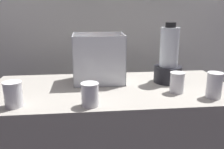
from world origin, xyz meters
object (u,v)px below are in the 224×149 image
object	(u,v)px
carrot_display_bin	(99,67)
blender_pitcher	(168,60)
juice_cup_pomegranate_left	(90,96)
juice_cup_beet_far_left	(13,96)
juice_cup_carrot_middle	(177,84)
juice_cup_mango_right	(214,87)

from	to	relation	value
carrot_display_bin	blender_pitcher	bearing A→B (deg)	-7.55
blender_pitcher	juice_cup_pomegranate_left	distance (m)	0.59
juice_cup_beet_far_left	juice_cup_carrot_middle	xyz separation A→B (m)	(0.83, 0.11, -0.00)
juice_cup_beet_far_left	carrot_display_bin	bearing A→B (deg)	39.83
blender_pitcher	juice_cup_pomegranate_left	world-z (taller)	blender_pitcher
juice_cup_beet_far_left	juice_cup_pomegranate_left	world-z (taller)	juice_cup_beet_far_left
juice_cup_pomegranate_left	juice_cup_mango_right	bearing A→B (deg)	3.65
carrot_display_bin	juice_cup_pomegranate_left	world-z (taller)	carrot_display_bin
blender_pitcher	juice_cup_mango_right	world-z (taller)	blender_pitcher
carrot_display_bin	blender_pitcher	size ratio (longest dim) A/B	0.84
juice_cup_pomegranate_left	carrot_display_bin	bearing A→B (deg)	80.18
juice_cup_mango_right	juice_cup_beet_far_left	bearing A→B (deg)	-179.31
blender_pitcher	juice_cup_mango_right	size ratio (longest dim) A/B	2.73
juice_cup_beet_far_left	juice_cup_pomegranate_left	bearing A→B (deg)	-4.58
juice_cup_beet_far_left	juice_cup_pomegranate_left	xyz separation A→B (m)	(0.36, -0.03, -0.00)
juice_cup_carrot_middle	juice_cup_mango_right	bearing A→B (deg)	-30.59
blender_pitcher	juice_cup_pomegranate_left	xyz separation A→B (m)	(-0.48, -0.33, -0.09)
carrot_display_bin	juice_cup_pomegranate_left	distance (m)	0.39
blender_pitcher	juice_cup_carrot_middle	size ratio (longest dim) A/B	3.23
juice_cup_pomegranate_left	juice_cup_mango_right	xyz separation A→B (m)	(0.63, 0.04, 0.01)
carrot_display_bin	juice_cup_mango_right	distance (m)	0.66
blender_pitcher	juice_cup_beet_far_left	world-z (taller)	blender_pitcher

